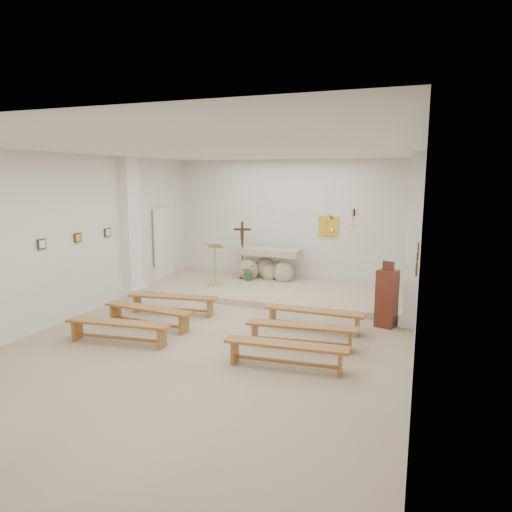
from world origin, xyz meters
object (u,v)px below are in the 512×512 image
at_px(crucifix_stand, 242,246).
at_px(bench_right_third, 286,350).
at_px(lectern, 215,263).
at_px(bench_right_front, 314,315).
at_px(altar, 267,266).
at_px(bench_right_second, 301,330).
at_px(bench_left_second, 148,312).
at_px(donation_pedestal, 387,298).
at_px(bench_left_front, 173,300).
at_px(bench_left_third, 118,327).

height_order(crucifix_stand, bench_right_third, crucifix_stand).
bearing_deg(crucifix_stand, lectern, -126.03).
bearing_deg(bench_right_front, lectern, 145.67).
distance_m(altar, crucifix_stand, 0.92).
bearing_deg(bench_right_second, altar, 110.13).
height_order(lectern, bench_right_second, lectern).
xyz_separation_m(bench_left_second, bench_right_second, (3.18, 0.00, 0.00)).
height_order(donation_pedestal, bench_right_front, donation_pedestal).
bearing_deg(donation_pedestal, crucifix_stand, 167.79).
distance_m(lectern, bench_right_front, 4.00).
relative_size(altar, crucifix_stand, 1.15).
bearing_deg(bench_right_front, donation_pedestal, 30.76).
height_order(lectern, bench_left_front, lectern).
distance_m(altar, bench_right_front, 4.10).
bearing_deg(crucifix_stand, altar, 5.44).
bearing_deg(bench_right_third, donation_pedestal, 59.97).
relative_size(altar, bench_right_second, 0.93).
distance_m(bench_right_front, bench_left_second, 3.33).
bearing_deg(crucifix_stand, donation_pedestal, -43.63).
relative_size(crucifix_stand, bench_right_front, 0.81).
height_order(altar, bench_left_third, altar).
height_order(bench_right_front, bench_left_second, same).
height_order(crucifix_stand, bench_right_second, crucifix_stand).
bearing_deg(altar, bench_right_front, -56.55).
bearing_deg(bench_right_front, bench_right_second, -88.76).
bearing_deg(donation_pedestal, bench_left_front, -151.55).
height_order(altar, bench_right_third, altar).
distance_m(altar, bench_right_third, 5.85).
xyz_separation_m(donation_pedestal, bench_left_front, (-4.52, -0.75, -0.28)).
xyz_separation_m(bench_left_second, bench_left_third, (0.00, -0.98, 0.00)).
xyz_separation_m(crucifix_stand, donation_pedestal, (4.15, -2.51, -0.49)).
bearing_deg(bench_right_third, lectern, 123.38).
distance_m(bench_left_front, bench_right_second, 3.33).
relative_size(donation_pedestal, bench_right_second, 0.67).
bearing_deg(bench_left_third, altar, 73.02).
relative_size(bench_left_second, bench_right_second, 1.00).
distance_m(crucifix_stand, bench_right_front, 4.39).
distance_m(altar, lectern, 1.62).
height_order(bench_right_front, bench_left_third, same).
xyz_separation_m(crucifix_stand, bench_left_second, (-0.36, -4.24, -0.77)).
xyz_separation_m(lectern, crucifix_stand, (0.42, 0.95, 0.36)).
bearing_deg(bench_left_front, bench_right_third, -39.32).
relative_size(altar, bench_left_third, 0.93).
bearing_deg(altar, bench_right_third, -66.61).
xyz_separation_m(lectern, bench_right_front, (3.24, -2.32, -0.41)).
bearing_deg(bench_right_second, bench_left_front, 157.46).
bearing_deg(bench_left_third, bench_right_second, 10.90).
bearing_deg(lectern, bench_right_front, -40.36).
relative_size(altar, donation_pedestal, 1.38).
bearing_deg(crucifix_stand, bench_left_third, -106.42).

